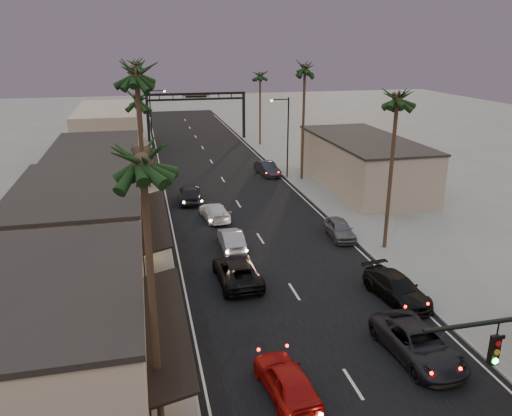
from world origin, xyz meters
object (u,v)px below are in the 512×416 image
palm_rc (260,72)px  curbside_black (397,288)px  palm_far (138,62)px  oncoming_red (286,380)px  palm_ra (398,93)px  oncoming_silver (231,239)px  palm_la (141,150)px  palm_lc (138,95)px  curbside_near (418,343)px  streetlight_right (286,131)px  palm_lb (136,68)px  palm_ld (136,62)px  oncoming_pickup (237,271)px  streetlight_left (153,118)px  palm_rb (305,65)px  arch (196,104)px

palm_rc → curbside_black: bearing=-93.5°
palm_far → oncoming_red: palm_far is taller
palm_ra → oncoming_silver: bearing=166.9°
palm_la → palm_lc: bearing=90.0°
palm_la → curbside_near: palm_la is taller
streetlight_right → palm_rc: (1.68, 19.00, 5.14)m
palm_lb → palm_far: bearing=89.7°
palm_lc → palm_rc: bearing=58.4°
palm_lc → palm_ld: size_ratio=0.86×
streetlight_right → palm_lc: size_ratio=0.74×
oncoming_red → oncoming_pickup: (-0.05, 11.09, 0.00)m
oncoming_pickup → curbside_black: bearing=152.1°
curbside_near → streetlight_left: bearing=98.4°
palm_ra → oncoming_silver: (-11.16, 2.61, -10.72)m
oncoming_pickup → curbside_near: (7.08, -9.90, 0.02)m
palm_ra → oncoming_pickup: size_ratio=2.38×
palm_rb → oncoming_silver: (-11.16, -17.39, -11.69)m
palm_la → palm_rc: 57.63m
palm_lb → curbside_near: 20.76m
palm_rb → palm_la: bearing=-116.2°
palm_far → curbside_near: bearing=-79.7°
palm_la → palm_ld: (-0.00, 46.00, 0.97)m
palm_rb → palm_rc: bearing=90.0°
palm_lb → palm_ld: 33.01m
palm_ra → palm_rc: 40.01m
palm_ld → palm_rc: 19.51m
arch → curbside_black: 53.80m
streetlight_right → palm_lb: palm_lb is taller
palm_lb → palm_ra: palm_lb is taller
curbside_black → palm_ra: bearing=60.2°
oncoming_silver → curbside_black: 12.88m
palm_ld → oncoming_red: size_ratio=3.14×
oncoming_red → curbside_black: bearing=-149.7°
palm_rc → oncoming_silver: size_ratio=2.76×
palm_lb → palm_far: 56.03m
streetlight_left → palm_la: palm_la is taller
palm_la → palm_ld: size_ratio=0.93×
palm_rc → palm_ra: bearing=-90.0°
palm_ld → palm_rb: size_ratio=1.00×
oncoming_silver → palm_ld: bearing=-77.3°
palm_ra → curbside_near: size_ratio=2.33×
palm_la → palm_ld: palm_ld is taller
streetlight_left → oncoming_red: size_ratio=1.99×
palm_lc → palm_rc: 32.86m
streetlight_right → curbside_black: 28.69m
palm_la → curbside_black: 19.43m
palm_lb → palm_lc: (0.00, 14.00, -2.92)m
streetlight_left → curbside_black: size_ratio=1.73×
palm_lb → oncoming_pickup: 13.75m
arch → streetlight_left: 13.85m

